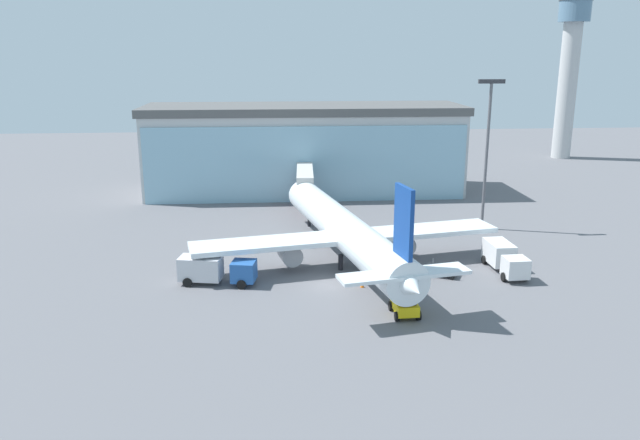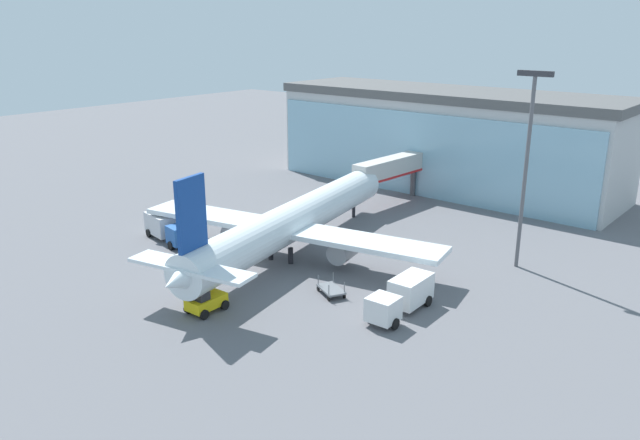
{
  "view_description": "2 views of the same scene",
  "coord_description": "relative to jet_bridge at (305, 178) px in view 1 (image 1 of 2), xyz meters",
  "views": [
    {
      "loc": [
        -5.37,
        -55.66,
        21.54
      ],
      "look_at": [
        -0.37,
        6.21,
        4.74
      ],
      "focal_mm": 35.0,
      "sensor_mm": 36.0,
      "label": 1
    },
    {
      "loc": [
        42.19,
        -37.09,
        22.35
      ],
      "look_at": [
        4.86,
        7.79,
        3.87
      ],
      "focal_mm": 35.0,
      "sensor_mm": 36.0,
      "label": 2
    }
  ],
  "objects": [
    {
      "name": "ground",
      "position": [
        0.65,
        -28.85,
        -4.61
      ],
      "size": [
        240.0,
        240.0,
        0.0
      ],
      "primitive_type": "plane",
      "color": "slate"
    },
    {
      "name": "pushback_tug",
      "position": [
        6.33,
        -36.55,
        -3.64
      ],
      "size": [
        2.26,
        3.26,
        2.3
      ],
      "rotation": [
        0.0,
        0.0,
        1.61
      ],
      "color": "yellow",
      "rests_on": "ground"
    },
    {
      "name": "baggage_cart",
      "position": [
        12.06,
        -27.45,
        -4.11
      ],
      "size": [
        3.22,
        2.69,
        1.5
      ],
      "rotation": [
        0.0,
        0.0,
        5.82
      ],
      "color": "slate",
      "rests_on": "ground"
    },
    {
      "name": "terminal_building",
      "position": [
        0.65,
        12.52,
        2.18
      ],
      "size": [
        49.17,
        15.01,
        13.59
      ],
      "rotation": [
        0.0,
        0.0,
        -0.01
      ],
      "color": "#BCBCBC",
      "rests_on": "ground"
    },
    {
      "name": "control_tower",
      "position": [
        56.13,
        40.95,
        14.03
      ],
      "size": [
        6.48,
        6.48,
        31.86
      ],
      "color": "#BBBBBB",
      "rests_on": "ground"
    },
    {
      "name": "fuel_truck",
      "position": [
        18.62,
        -26.49,
        -3.15
      ],
      "size": [
        2.69,
        7.36,
        2.65
      ],
      "rotation": [
        0.0,
        0.0,
        4.74
      ],
      "color": "silver",
      "rests_on": "ground"
    },
    {
      "name": "airplane",
      "position": [
        2.93,
        -22.47,
        -1.17
      ],
      "size": [
        32.46,
        37.4,
        11.26
      ],
      "rotation": [
        0.0,
        0.0,
        1.77
      ],
      "color": "white",
      "rests_on": "ground"
    },
    {
      "name": "safety_cone_wingtip",
      "position": [
        -12.35,
        -25.01,
        -4.34
      ],
      "size": [
        0.36,
        0.36,
        0.55
      ],
      "primitive_type": "cone",
      "color": "orange",
      "rests_on": "ground"
    },
    {
      "name": "safety_cone_nose",
      "position": [
        3.69,
        -29.82,
        -4.34
      ],
      "size": [
        0.36,
        0.36,
        0.55
      ],
      "primitive_type": "cone",
      "color": "orange",
      "rests_on": "ground"
    },
    {
      "name": "jet_bridge",
      "position": [
        0.0,
        0.0,
        0.0
      ],
      "size": [
        2.93,
        13.37,
        6.0
      ],
      "rotation": [
        0.0,
        0.0,
        1.52
      ],
      "color": "beige",
      "rests_on": "ground"
    },
    {
      "name": "apron_light_mast",
      "position": [
        21.64,
        -10.92,
        6.32
      ],
      "size": [
        3.2,
        0.4,
        18.38
      ],
      "color": "#59595E",
      "rests_on": "ground"
    },
    {
      "name": "catering_truck",
      "position": [
        -10.24,
        -27.73,
        -3.15
      ],
      "size": [
        7.58,
        3.59,
        2.65
      ],
      "rotation": [
        0.0,
        0.0,
        6.1
      ],
      "color": "#2659A5",
      "rests_on": "ground"
    }
  ]
}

